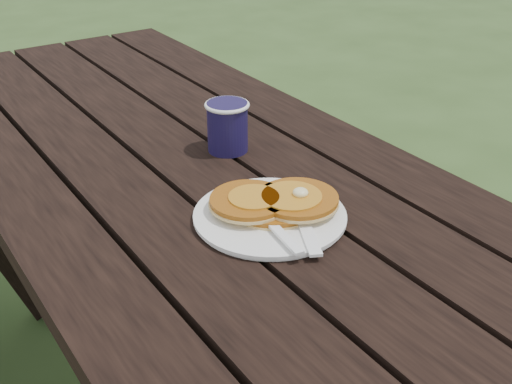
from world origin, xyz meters
TOP-DOWN VIEW (x-y plane):
  - picnic_table at (0.00, 0.00)m, footprint 1.36×1.80m
  - plate at (0.00, -0.30)m, footprint 0.32×0.32m
  - pancake_stack at (0.02, -0.30)m, footprint 0.20×0.17m
  - knife at (0.03, -0.36)m, footprint 0.10×0.17m
  - fork at (-0.03, -0.38)m, footprint 0.05×0.16m
  - coffee_cup at (0.09, -0.04)m, footprint 0.09×0.09m

SIDE VIEW (x-z plane):
  - picnic_table at x=0.00m, z-range -0.01..0.74m
  - plate at x=0.00m, z-range 0.75..0.76m
  - knife at x=0.03m, z-range 0.76..0.76m
  - fork at x=-0.03m, z-range 0.77..0.77m
  - pancake_stack at x=0.02m, z-range 0.76..0.79m
  - coffee_cup at x=0.09m, z-range 0.76..0.86m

